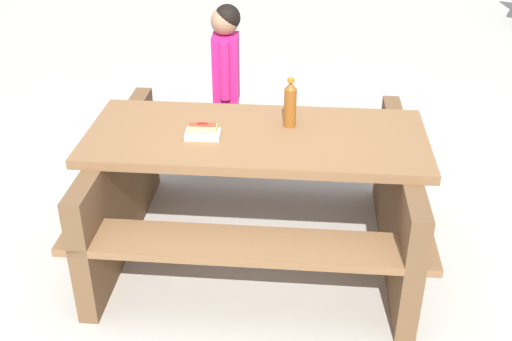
{
  "coord_description": "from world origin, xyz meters",
  "views": [
    {
      "loc": [
        0.61,
        2.91,
        2.22
      ],
      "look_at": [
        0.0,
        0.0,
        0.52
      ],
      "focal_mm": 43.99,
      "sensor_mm": 36.0,
      "label": 1
    }
  ],
  "objects_px": {
    "hotdog_tray": "(203,132)",
    "child_in_coat": "(227,69)",
    "soda_bottle": "(290,104)",
    "picnic_table": "(256,183)"
  },
  "relations": [
    {
      "from": "picnic_table",
      "to": "soda_bottle",
      "type": "distance_m",
      "value": 0.48
    },
    {
      "from": "soda_bottle",
      "to": "child_in_coat",
      "type": "height_order",
      "value": "child_in_coat"
    },
    {
      "from": "hotdog_tray",
      "to": "child_in_coat",
      "type": "xyz_separation_m",
      "value": [
        -0.29,
        -0.95,
        -0.02
      ]
    },
    {
      "from": "soda_bottle",
      "to": "hotdog_tray",
      "type": "height_order",
      "value": "soda_bottle"
    },
    {
      "from": "picnic_table",
      "to": "soda_bottle",
      "type": "relative_size",
      "value": 7.82
    },
    {
      "from": "hotdog_tray",
      "to": "child_in_coat",
      "type": "relative_size",
      "value": 0.17
    },
    {
      "from": "soda_bottle",
      "to": "child_in_coat",
      "type": "relative_size",
      "value": 0.23
    },
    {
      "from": "soda_bottle",
      "to": "hotdog_tray",
      "type": "relative_size",
      "value": 1.34
    },
    {
      "from": "soda_bottle",
      "to": "hotdog_tray",
      "type": "bearing_deg",
      "value": 4.71
    },
    {
      "from": "picnic_table",
      "to": "child_in_coat",
      "type": "bearing_deg",
      "value": -90.3
    }
  ]
}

